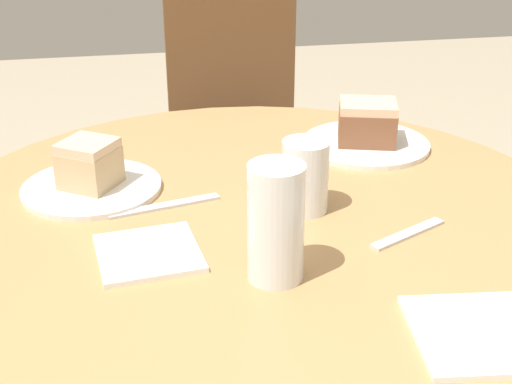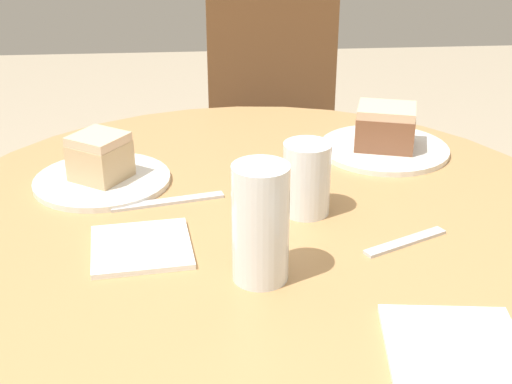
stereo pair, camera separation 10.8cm
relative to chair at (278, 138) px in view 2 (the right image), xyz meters
The scene contains 12 objects.
table 0.96m from the chair, 98.34° to the right, with size 1.05×1.05×0.75m.
chair is the anchor object (origin of this frame).
plate_near 0.93m from the chair, 115.63° to the right, with size 0.23×0.23×0.01m.
plate_far 0.76m from the chair, 80.41° to the right, with size 0.24×0.24×0.01m.
cake_slice_near 0.95m from the chair, 115.63° to the right, with size 0.11×0.11×0.08m.
cake_slice_far 0.78m from the chair, 80.41° to the right, with size 0.13×0.11×0.08m.
glass_lemonade 1.18m from the chair, 97.45° to the right, with size 0.07×0.07×0.16m.
glass_water 0.99m from the chair, 93.73° to the right, with size 0.07×0.07×0.11m.
napkin_stack 1.32m from the chair, 87.52° to the right, with size 0.17×0.17×0.01m.
fork 0.97m from the chair, 107.11° to the right, with size 0.18×0.06×0.00m.
spoon 1.09m from the chair, 86.37° to the right, with size 0.13×0.08×0.00m.
napkin_side 1.12m from the chair, 106.48° to the right, with size 0.15×0.15×0.01m.
Camera 2 is at (-0.08, -0.97, 1.26)m, focal length 50.00 mm.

